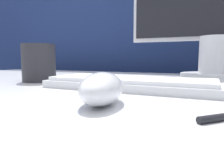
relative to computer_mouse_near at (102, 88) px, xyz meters
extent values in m
cube|color=navy|center=(-0.02, 0.83, -0.12)|extent=(5.00, 0.03, 1.22)
ellipsoid|color=silver|center=(0.00, 0.00, 0.00)|extent=(0.08, 0.13, 0.05)
cube|color=silver|center=(-0.02, 0.17, -0.01)|extent=(0.37, 0.14, 0.02)
cube|color=silver|center=(-0.02, 0.17, 0.00)|extent=(0.35, 0.13, 0.01)
cylinder|color=silver|center=(0.15, 0.45, -0.01)|extent=(0.19, 0.19, 0.02)
cylinder|color=silver|center=(0.15, 0.45, 0.05)|extent=(0.08, 0.08, 0.11)
cylinder|color=#232328|center=(-0.30, 0.21, 0.03)|extent=(0.09, 0.09, 0.10)
camera|label=1|loc=(0.14, -0.27, 0.04)|focal=35.00mm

